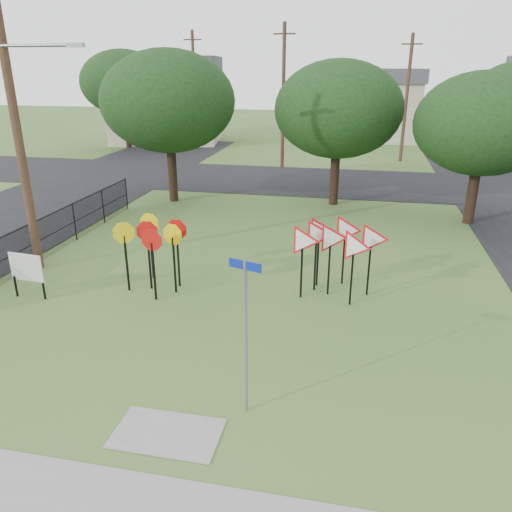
{
  "coord_description": "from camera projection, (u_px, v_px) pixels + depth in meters",
  "views": [
    {
      "loc": [
        3.17,
        -9.44,
        6.47
      ],
      "look_at": [
        0.58,
        3.0,
        1.6
      ],
      "focal_mm": 35.0,
      "sensor_mm": 36.0,
      "label": 1
    }
  ],
  "objects": [
    {
      "name": "ground",
      "position": [
        205.0,
        364.0,
        11.55
      ],
      "size": [
        140.0,
        140.0,
        0.0
      ],
      "primitive_type": "plane",
      "color": "#395D23"
    },
    {
      "name": "sidewalk",
      "position": [
        125.0,
        512.0,
        7.7
      ],
      "size": [
        30.0,
        1.6,
        0.02
      ],
      "primitive_type": "cube",
      "color": "gray",
      "rests_on": "ground"
    },
    {
      "name": "street_left",
      "position": [
        20.0,
        215.0,
        22.97
      ],
      "size": [
        8.0,
        50.0,
        0.02
      ],
      "primitive_type": "cube",
      "color": "black",
      "rests_on": "ground"
    },
    {
      "name": "street_far",
      "position": [
        305.0,
        181.0,
        29.83
      ],
      "size": [
        60.0,
        8.0,
        0.02
      ],
      "primitive_type": "cube",
      "color": "black",
      "rests_on": "ground"
    },
    {
      "name": "curb_pad",
      "position": [
        167.0,
        433.0,
        9.35
      ],
      "size": [
        2.0,
        1.2,
        0.02
      ],
      "primitive_type": "cube",
      "color": "gray",
      "rests_on": "ground"
    },
    {
      "name": "street_name_sign",
      "position": [
        246.0,
        330.0,
        9.35
      ],
      "size": [
        0.64,
        0.23,
        3.22
      ],
      "color": "gray",
      "rests_on": "ground"
    },
    {
      "name": "stop_sign_cluster",
      "position": [
        154.0,
        238.0,
        14.85
      ],
      "size": [
        2.1,
        1.62,
        2.19
      ],
      "color": "black",
      "rests_on": "ground"
    },
    {
      "name": "yield_sign_cluster",
      "position": [
        334.0,
        240.0,
        14.58
      ],
      "size": [
        2.94,
        1.64,
        2.29
      ],
      "color": "black",
      "rests_on": "ground"
    },
    {
      "name": "info_board",
      "position": [
        26.0,
        269.0,
        14.52
      ],
      "size": [
        1.11,
        0.15,
        1.39
      ],
      "color": "black",
      "rests_on": "ground"
    },
    {
      "name": "utility_pole_main",
      "position": [
        15.0,
        109.0,
        15.17
      ],
      "size": [
        3.55,
        0.33,
        10.0
      ],
      "color": "#4C3223",
      "rests_on": "ground"
    },
    {
      "name": "far_pole_a",
      "position": [
        283.0,
        96.0,
        32.22
      ],
      "size": [
        1.4,
        0.24,
        9.0
      ],
      "color": "#4C3223",
      "rests_on": "ground"
    },
    {
      "name": "far_pole_b",
      "position": [
        406.0,
        98.0,
        34.45
      ],
      "size": [
        1.4,
        0.24,
        8.5
      ],
      "color": "#4C3223",
      "rests_on": "ground"
    },
    {
      "name": "far_pole_c",
      "position": [
        195.0,
        91.0,
        39.23
      ],
      "size": [
        1.4,
        0.24,
        9.0
      ],
      "color": "#4C3223",
      "rests_on": "ground"
    },
    {
      "name": "fence_run",
      "position": [
        58.0,
        230.0,
        18.43
      ],
      "size": [
        0.05,
        11.55,
        1.5
      ],
      "color": "black",
      "rests_on": "ground"
    },
    {
      "name": "house_left",
      "position": [
        166.0,
        99.0,
        43.99
      ],
      "size": [
        10.58,
        8.88,
        7.2
      ],
      "color": "#BFB59A",
      "rests_on": "ground"
    },
    {
      "name": "house_mid",
      "position": [
        373.0,
        104.0,
        46.23
      ],
      "size": [
        8.4,
        8.4,
        6.2
      ],
      "color": "#BFB59A",
      "rests_on": "ground"
    },
    {
      "name": "tree_near_left",
      "position": [
        168.0,
        102.0,
        23.75
      ],
      "size": [
        6.4,
        6.4,
        7.27
      ],
      "color": "black",
      "rests_on": "ground"
    },
    {
      "name": "tree_near_mid",
      "position": [
        338.0,
        110.0,
        23.26
      ],
      "size": [
        6.0,
        6.0,
        6.8
      ],
      "color": "black",
      "rests_on": "ground"
    },
    {
      "name": "tree_near_right",
      "position": [
        483.0,
        124.0,
        20.4
      ],
      "size": [
        5.6,
        5.6,
        6.33
      ],
      "color": "black",
      "rests_on": "ground"
    },
    {
      "name": "tree_far_left",
      "position": [
        123.0,
        83.0,
        40.17
      ],
      "size": [
        6.8,
        6.8,
        7.73
      ],
      "color": "black",
      "rests_on": "ground"
    }
  ]
}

